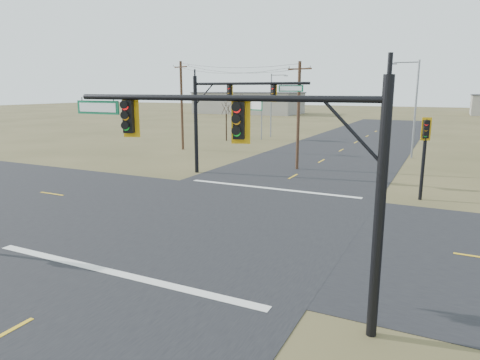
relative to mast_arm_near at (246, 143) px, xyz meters
name	(u,v)px	position (x,y,z in m)	size (l,w,h in m)	color
ground	(217,219)	(-5.20, 7.50, -5.03)	(320.00, 320.00, 0.00)	brown
road_ew	(217,218)	(-5.20, 7.50, -5.02)	(160.00, 14.00, 0.02)	black
road_ns	(217,218)	(-5.20, 7.50, -5.02)	(14.00, 160.00, 0.02)	black
stop_bar_near	(116,273)	(-5.20, 0.00, -5.00)	(12.00, 0.40, 0.01)	silver
stop_bar_far	(271,188)	(-5.20, 15.00, -5.00)	(12.00, 0.40, 0.01)	silver
mast_arm_near	(246,143)	(0.00, 0.00, 0.00)	(10.34, 0.56, 6.89)	black
mast_arm_far	(228,104)	(-9.90, 17.83, 0.40)	(9.32, 0.58, 7.55)	black
pedestal_signal_ne	(425,142)	(3.98, 16.19, -1.49)	(0.66, 0.58, 4.97)	black
utility_pole_near	(298,114)	(-5.97, 22.70, -0.46)	(2.11, 0.58, 8.74)	#4A3220
utility_pole_far	(182,104)	(-21.19, 28.56, -0.11)	(2.17, 1.04, 9.48)	#4A3220
highway_sign	(254,108)	(-18.31, 41.25, -0.96)	(2.91, 1.08, 5.72)	gray
streetlight_a	(414,104)	(1.94, 33.17, 0.15)	(2.57, 0.26, 9.23)	gray
streetlight_c	(272,102)	(-17.04, 44.67, -0.19)	(2.41, 0.30, 8.63)	gray
bare_tree_a	(226,107)	(-20.67, 37.93, -0.75)	(2.87, 2.87, 5.41)	black
bare_tree_b	(242,99)	(-25.26, 52.01, -0.01)	(2.85, 2.85, 6.28)	black
warehouse_left	(248,103)	(-45.20, 97.50, -2.28)	(28.00, 14.00, 5.50)	gray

